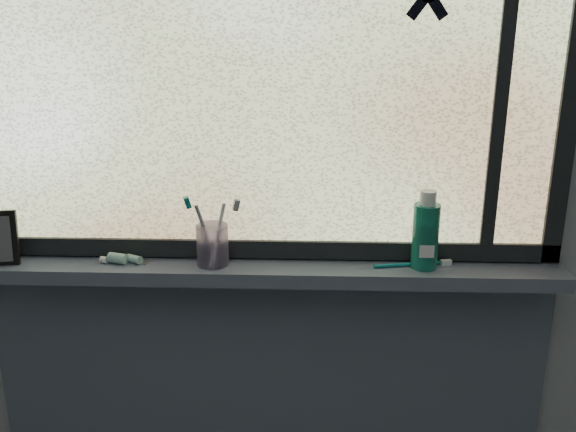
% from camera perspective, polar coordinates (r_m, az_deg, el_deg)
% --- Properties ---
extents(wall_back, '(3.00, 0.01, 2.50)m').
position_cam_1_polar(wall_back, '(1.75, -1.92, 3.57)').
color(wall_back, '#9EA3A8').
rests_on(wall_back, ground).
extents(windowsill, '(1.62, 0.14, 0.04)m').
position_cam_1_polar(windowsill, '(1.76, -2.00, -4.96)').
color(windowsill, '#4F5769').
rests_on(windowsill, wall_back).
extents(sill_apron, '(1.62, 0.02, 0.98)m').
position_cam_1_polar(sill_apron, '(2.06, -1.72, -17.46)').
color(sill_apron, '#4F5769').
rests_on(sill_apron, floor).
extents(window_pane, '(1.50, 0.01, 1.00)m').
position_cam_1_polar(window_pane, '(1.68, -2.08, 12.67)').
color(window_pane, silver).
rests_on(window_pane, wall_back).
extents(frame_bottom, '(1.60, 0.03, 0.05)m').
position_cam_1_polar(frame_bottom, '(1.78, -1.91, -2.88)').
color(frame_bottom, black).
rests_on(frame_bottom, windowsill).
extents(frame_right, '(0.05, 0.03, 1.10)m').
position_cam_1_polar(frame_right, '(1.79, 24.04, 11.50)').
color(frame_right, black).
rests_on(frame_right, wall_back).
extents(frame_mullion, '(0.03, 0.03, 1.00)m').
position_cam_1_polar(frame_mullion, '(1.73, 18.56, 11.95)').
color(frame_mullion, black).
rests_on(frame_mullion, wall_back).
extents(toothpaste_tube, '(0.16, 0.09, 0.03)m').
position_cam_1_polar(toothpaste_tube, '(1.81, -14.37, -3.67)').
color(toothpaste_tube, white).
rests_on(toothpaste_tube, windowsill).
extents(toothbrush_cup, '(0.11, 0.11, 0.11)m').
position_cam_1_polar(toothbrush_cup, '(1.74, -6.73, -2.57)').
color(toothbrush_cup, '#A48FBD').
rests_on(toothbrush_cup, windowsill).
extents(toothbrush_lying, '(0.23, 0.07, 0.02)m').
position_cam_1_polar(toothbrush_lying, '(1.77, 10.59, -4.17)').
color(toothbrush_lying, '#0D7A79').
rests_on(toothbrush_lying, windowsill).
extents(mouthwash_bottle, '(0.09, 0.09, 0.18)m').
position_cam_1_polar(mouthwash_bottle, '(1.74, 12.15, -1.20)').
color(mouthwash_bottle, '#1D967A').
rests_on(mouthwash_bottle, windowsill).
extents(cream_tube, '(0.06, 0.06, 0.13)m').
position_cam_1_polar(cream_tube, '(1.74, 12.22, -1.56)').
color(cream_tube, silver).
rests_on(cream_tube, windowsill).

